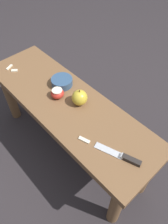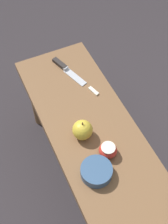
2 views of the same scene
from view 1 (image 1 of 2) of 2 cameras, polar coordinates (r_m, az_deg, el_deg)
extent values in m
plane|color=#2D282B|center=(1.57, -3.59, -9.10)|extent=(8.00, 8.00, 0.00)
cube|color=brown|center=(1.21, -4.60, 1.96)|extent=(1.15, 0.37, 0.04)
cylinder|color=brown|center=(1.28, 16.00, -15.10)|extent=(0.07, 0.07, 0.43)
cylinder|color=brown|center=(1.73, -11.90, 8.03)|extent=(0.07, 0.07, 0.43)
cylinder|color=brown|center=(1.19, 8.42, -22.85)|extent=(0.07, 0.07, 0.43)
cylinder|color=brown|center=(1.66, -18.80, 3.95)|extent=(0.07, 0.07, 0.43)
cube|color=#B7BABF|center=(1.01, 6.39, -9.98)|extent=(0.14, 0.07, 0.00)
cube|color=#B7BABF|center=(1.00, 9.95, -11.26)|extent=(0.02, 0.03, 0.02)
cube|color=#282321|center=(0.99, 12.31, -12.18)|extent=(0.09, 0.05, 0.02)
sphere|color=gold|center=(1.15, -1.17, 3.79)|extent=(0.08, 0.08, 0.08)
cylinder|color=#4C3319|center=(1.12, -1.21, 5.41)|extent=(0.01, 0.01, 0.01)
ellipsoid|color=red|center=(1.21, -6.95, 4.85)|extent=(0.07, 0.07, 0.05)
cylinder|color=silver|center=(1.19, -7.06, 5.65)|extent=(0.06, 0.06, 0.00)
cube|color=silver|center=(1.48, -18.93, 11.01)|extent=(0.03, 0.05, 0.01)
cube|color=silver|center=(1.45, -17.73, 10.29)|extent=(0.04, 0.04, 0.01)
cube|color=silver|center=(1.03, 0.06, -7.31)|extent=(0.06, 0.03, 0.01)
cylinder|color=#335175|center=(1.28, -5.78, 7.88)|extent=(0.12, 0.12, 0.04)
camera|label=2|loc=(1.48, -17.77, 58.59)|focal=50.00mm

